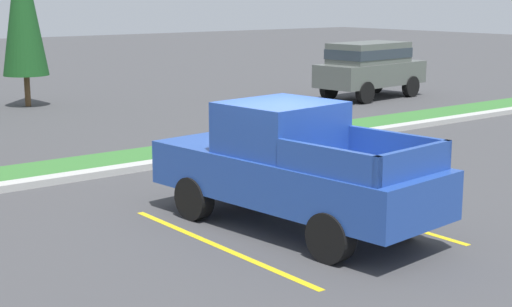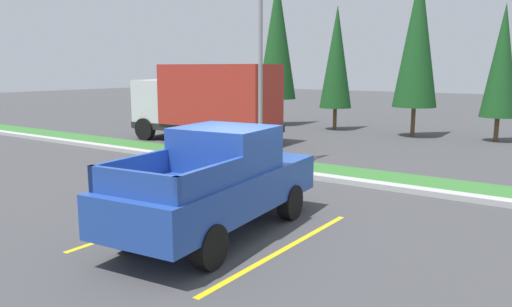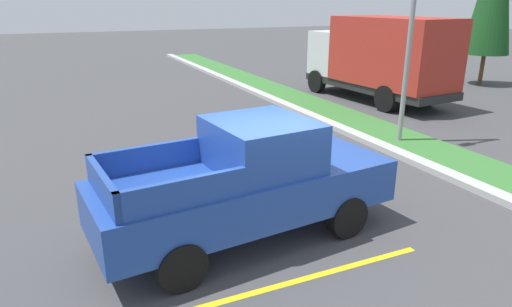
% 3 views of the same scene
% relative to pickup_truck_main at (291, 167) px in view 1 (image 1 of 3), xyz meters
% --- Properties ---
extents(ground_plane, '(120.00, 120.00, 0.00)m').
position_rel_pickup_truck_main_xyz_m(ground_plane, '(0.10, 0.43, -1.04)').
color(ground_plane, '#424244').
extents(parking_line_near, '(0.12, 4.80, 0.01)m').
position_rel_pickup_truck_main_xyz_m(parking_line_near, '(-1.54, -0.05, -1.04)').
color(parking_line_near, yellow).
rests_on(parking_line_near, ground).
extents(parking_line_far, '(0.12, 4.80, 0.01)m').
position_rel_pickup_truck_main_xyz_m(parking_line_far, '(1.56, -0.05, -1.04)').
color(parking_line_far, yellow).
rests_on(parking_line_far, ground).
extents(curb_strip, '(56.00, 0.40, 0.15)m').
position_rel_pickup_truck_main_xyz_m(curb_strip, '(0.10, 5.43, -0.97)').
color(curb_strip, '#B2B2AD').
rests_on(curb_strip, ground).
extents(grass_median, '(56.00, 1.80, 0.06)m').
position_rel_pickup_truck_main_xyz_m(grass_median, '(0.10, 6.53, -1.01)').
color(grass_median, '#387533').
rests_on(grass_median, ground).
extents(pickup_truck_main, '(2.44, 5.40, 2.10)m').
position_rel_pickup_truck_main_xyz_m(pickup_truck_main, '(0.00, 0.00, 0.00)').
color(pickup_truck_main, black).
rests_on(pickup_truck_main, ground).
extents(suv_distant, '(4.77, 2.33, 2.10)m').
position_rel_pickup_truck_main_xyz_m(suv_distant, '(13.25, 10.95, 0.20)').
color(suv_distant, black).
rests_on(suv_distant, ground).
extents(cypress_tree_right_inner, '(1.57, 1.57, 6.03)m').
position_rel_pickup_truck_main_xyz_m(cypress_tree_right_inner, '(2.23, 16.82, 2.51)').
color(cypress_tree_right_inner, brown).
rests_on(cypress_tree_right_inner, ground).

